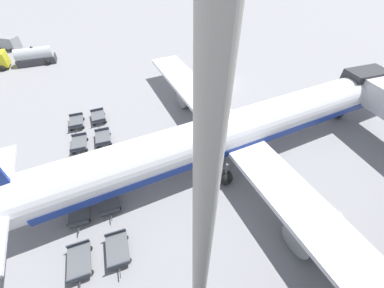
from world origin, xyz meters
TOP-DOWN VIEW (x-y plane):
  - ground_plane at (0.00, 0.00)m, footprint 500.00×500.00m
  - airplane at (13.47, -5.25)m, footprint 39.82×47.53m
  - fuel_tanker_primary at (-19.41, -26.78)m, footprint 3.76×9.61m
  - service_van at (-28.62, -30.64)m, footprint 4.31×4.61m
  - baggage_dolly_row_near_col_a at (1.72, -20.73)m, footprint 3.25×1.84m
  - baggage_dolly_row_near_col_b at (5.81, -20.76)m, footprint 3.27×1.89m
  - baggage_dolly_row_near_col_c at (10.12, -21.26)m, footprint 3.23×1.76m
  - baggage_dolly_row_near_col_d at (14.45, -21.47)m, footprint 3.27×1.88m
  - baggage_dolly_row_near_col_e at (18.57, -21.79)m, footprint 3.24×1.81m
  - baggage_dolly_row_mid_a_col_a at (1.74, -18.21)m, footprint 3.22×1.74m
  - baggage_dolly_row_mid_a_col_b at (5.94, -18.29)m, footprint 3.25×1.84m
  - baggage_dolly_row_mid_a_col_c at (10.14, -18.72)m, footprint 3.21×1.71m
  - baggage_dolly_row_mid_a_col_d at (14.41, -19.06)m, footprint 3.24×1.79m
  - baggage_dolly_row_mid_a_col_e at (18.83, -19.21)m, footprint 3.26×1.85m
  - apron_light_mast at (25.37, -15.97)m, footprint 2.00×0.70m

SIDE VIEW (x-z plane):
  - ground_plane at x=0.00m, z-range 0.00..0.00m
  - baggage_dolly_row_near_col_a at x=1.72m, z-range 0.01..0.93m
  - baggage_dolly_row_near_col_b at x=5.81m, z-range 0.01..0.93m
  - baggage_dolly_row_near_col_c at x=10.12m, z-range 0.01..0.93m
  - baggage_dolly_row_near_col_d at x=14.45m, z-range 0.01..0.93m
  - baggage_dolly_row_near_col_e at x=18.57m, z-range 0.01..0.93m
  - baggage_dolly_row_mid_a_col_a at x=1.74m, z-range 0.01..0.93m
  - baggage_dolly_row_mid_a_col_b at x=5.94m, z-range 0.01..0.93m
  - baggage_dolly_row_mid_a_col_c at x=10.14m, z-range 0.01..0.93m
  - baggage_dolly_row_mid_a_col_d at x=14.41m, z-range 0.01..0.93m
  - baggage_dolly_row_mid_a_col_e at x=18.83m, z-range 0.01..0.93m
  - fuel_tanker_primary at x=-19.41m, z-range -0.22..2.69m
  - service_van at x=-28.62m, z-range 0.09..2.40m
  - airplane at x=13.47m, z-range -2.56..8.90m
  - apron_light_mast at x=25.37m, z-range 2.19..26.40m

